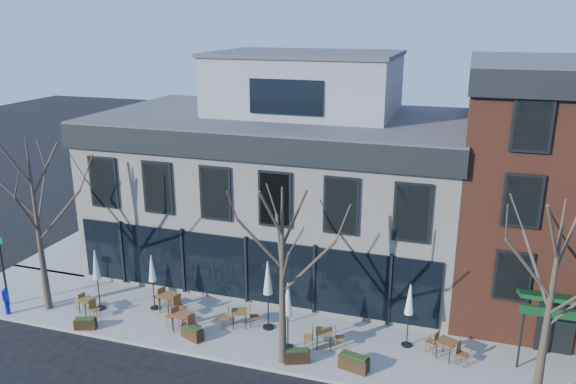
% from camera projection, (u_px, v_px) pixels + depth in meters
% --- Properties ---
extents(ground, '(120.00, 120.00, 0.00)m').
position_uv_depth(ground, '(248.00, 306.00, 26.15)').
color(ground, black).
rests_on(ground, ground).
extents(sidewalk_front, '(33.50, 4.70, 0.15)m').
position_uv_depth(sidewalk_front, '(302.00, 340.00, 23.22)').
color(sidewalk_front, gray).
rests_on(sidewalk_front, ground).
extents(sidewalk_side, '(4.50, 12.00, 0.15)m').
position_uv_depth(sidewalk_side, '(115.00, 233.00, 34.86)').
color(sidewalk_side, gray).
rests_on(sidewalk_side, ground).
extents(corner_building, '(18.39, 10.39, 11.10)m').
position_uv_depth(corner_building, '(283.00, 180.00, 29.34)').
color(corner_building, silver).
rests_on(corner_building, ground).
extents(red_brick_building, '(8.20, 11.78, 11.18)m').
position_uv_depth(red_brick_building, '(555.00, 185.00, 25.23)').
color(red_brick_building, brown).
rests_on(red_brick_building, ground).
extents(tree_corner, '(3.93, 3.98, 7.92)m').
position_uv_depth(tree_corner, '(38.00, 224.00, 24.45)').
color(tree_corner, '#382B21').
rests_on(tree_corner, sidewalk_front).
extents(tree_mid, '(3.50, 3.55, 7.04)m').
position_uv_depth(tree_mid, '(283.00, 275.00, 20.60)').
color(tree_mid, '#382B21').
rests_on(tree_mid, sidewalk_front).
extents(tree_right, '(3.72, 3.77, 7.48)m').
position_uv_depth(tree_right, '(550.00, 306.00, 17.91)').
color(tree_right, '#382B21').
rests_on(tree_right, sidewalk_front).
extents(sign_pole, '(0.50, 0.10, 3.40)m').
position_uv_depth(sign_pole, '(3.00, 266.00, 25.41)').
color(sign_pole, black).
rests_on(sign_pole, sidewalk_front).
extents(call_box, '(0.27, 0.26, 1.29)m').
position_uv_depth(call_box, '(6.00, 300.00, 24.95)').
color(call_box, '#0C13A5').
rests_on(call_box, sidewalk_front).
extents(cafe_set_0, '(1.63, 0.99, 0.84)m').
position_uv_depth(cafe_set_0, '(87.00, 305.00, 25.06)').
color(cafe_set_0, brown).
rests_on(cafe_set_0, sidewalk_front).
extents(cafe_set_1, '(2.01, 1.20, 1.04)m').
position_uv_depth(cafe_set_1, '(169.00, 302.00, 25.14)').
color(cafe_set_1, brown).
rests_on(cafe_set_1, sidewalk_front).
extents(cafe_set_2, '(1.91, 1.08, 0.98)m').
position_uv_depth(cafe_set_2, '(183.00, 321.00, 23.59)').
color(cafe_set_2, brown).
rests_on(cafe_set_2, sidewalk_front).
extents(cafe_set_3, '(1.72, 1.02, 0.89)m').
position_uv_depth(cafe_set_3, '(239.00, 317.00, 24.01)').
color(cafe_set_3, brown).
rests_on(cafe_set_3, sidewalk_front).
extents(cafe_set_4, '(1.73, 0.82, 0.89)m').
position_uv_depth(cafe_set_4, '(324.00, 337.00, 22.50)').
color(cafe_set_4, brown).
rests_on(cafe_set_4, sidewalk_front).
extents(cafe_set_5, '(1.74, 1.12, 0.91)m').
position_uv_depth(cafe_set_5, '(447.00, 347.00, 21.75)').
color(cafe_set_5, brown).
rests_on(cafe_set_5, sidewalk_front).
extents(umbrella_0, '(0.46, 0.46, 2.89)m').
position_uv_depth(umbrella_0, '(96.00, 268.00, 25.00)').
color(umbrella_0, black).
rests_on(umbrella_0, sidewalk_front).
extents(umbrella_1, '(0.42, 0.42, 2.63)m').
position_uv_depth(umbrella_1, '(152.00, 271.00, 25.09)').
color(umbrella_1, black).
rests_on(umbrella_1, sidewalk_front).
extents(umbrella_2, '(0.50, 0.50, 3.10)m').
position_uv_depth(umbrella_2, '(268.00, 281.00, 23.37)').
color(umbrella_2, black).
rests_on(umbrella_2, sidewalk_front).
extents(umbrella_3, '(0.46, 0.46, 2.87)m').
position_uv_depth(umbrella_3, '(288.00, 303.00, 21.96)').
color(umbrella_3, black).
rests_on(umbrella_3, sidewalk_front).
extents(umbrella_4, '(0.44, 0.44, 2.75)m').
position_uv_depth(umbrella_4, '(409.00, 303.00, 22.15)').
color(umbrella_4, black).
rests_on(umbrella_4, sidewalk_front).
extents(planter_0, '(0.97, 0.63, 0.50)m').
position_uv_depth(planter_0, '(85.00, 323.00, 23.88)').
color(planter_0, black).
rests_on(planter_0, sidewalk_front).
extents(planter_1, '(1.09, 0.76, 0.57)m').
position_uv_depth(planter_1, '(192.00, 332.00, 23.15)').
color(planter_1, '#322210').
rests_on(planter_1, sidewalk_front).
extents(planter_2, '(1.06, 0.73, 0.55)m').
position_uv_depth(planter_2, '(297.00, 356.00, 21.55)').
color(planter_2, black).
rests_on(planter_2, sidewalk_front).
extents(planter_3, '(1.20, 0.69, 0.63)m').
position_uv_depth(planter_3, '(354.00, 362.00, 21.07)').
color(planter_3, '#322210').
rests_on(planter_3, sidewalk_front).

